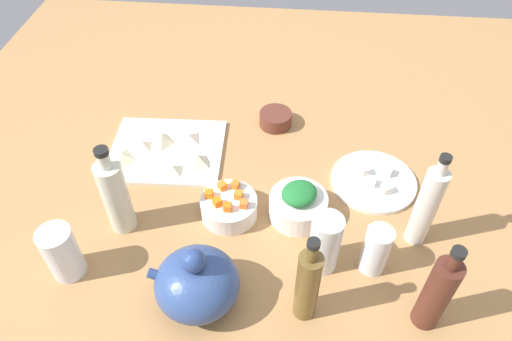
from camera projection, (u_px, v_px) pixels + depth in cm
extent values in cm
cube|color=#AB7C4A|center=(256.00, 188.00, 120.06)|extent=(190.00, 190.00, 3.00)
cube|color=silver|center=(167.00, 150.00, 127.01)|extent=(31.24, 26.60, 1.00)
cylinder|color=white|center=(373.00, 181.00, 118.89)|extent=(21.52, 21.52, 1.20)
cylinder|color=white|center=(298.00, 207.00, 109.81)|extent=(13.65, 13.65, 6.17)
cylinder|color=white|center=(229.00, 207.00, 110.39)|extent=(13.39, 13.39, 5.11)
cylinder|color=brown|center=(276.00, 119.00, 133.91)|extent=(9.21, 9.21, 4.19)
ellipsoid|color=#304982|center=(197.00, 284.00, 92.02)|extent=(16.94, 16.67, 12.38)
sphere|color=navy|center=(193.00, 261.00, 86.23)|extent=(4.74, 4.74, 4.74)
cylinder|color=#304982|center=(160.00, 276.00, 91.40)|extent=(5.38, 2.00, 3.93)
cylinder|color=silver|center=(426.00, 208.00, 99.80)|extent=(4.69, 4.69, 21.20)
cylinder|color=silver|center=(442.00, 167.00, 90.97)|extent=(2.11, 2.11, 3.46)
cylinder|color=black|center=(446.00, 159.00, 89.31)|extent=(2.35, 2.35, 1.20)
cylinder|color=brown|center=(307.00, 286.00, 88.15)|extent=(4.67, 4.67, 18.53)
cylinder|color=brown|center=(312.00, 252.00, 80.15)|extent=(2.10, 2.10, 3.80)
cylinder|color=black|center=(314.00, 244.00, 78.36)|extent=(2.33, 2.33, 1.20)
cylinder|color=silver|center=(116.00, 197.00, 103.22)|extent=(5.99, 5.99, 19.18)
cylinder|color=silver|center=(104.00, 160.00, 95.02)|extent=(2.70, 2.70, 3.72)
cylinder|color=black|center=(101.00, 152.00, 93.26)|extent=(3.00, 3.00, 1.20)
cylinder|color=#51271D|center=(436.00, 295.00, 86.76)|extent=(5.13, 5.13, 18.80)
cylinder|color=#51271D|center=(454.00, 261.00, 78.73)|extent=(2.31, 2.31, 3.62)
cylinder|color=black|center=(459.00, 253.00, 77.00)|extent=(2.57, 2.57, 1.20)
cylinder|color=white|center=(376.00, 250.00, 97.71)|extent=(5.74, 5.74, 12.15)
cylinder|color=white|center=(62.00, 253.00, 96.65)|extent=(7.11, 7.11, 13.11)
cylinder|color=white|center=(325.00, 243.00, 97.33)|extent=(6.63, 6.63, 14.86)
cube|color=orange|center=(217.00, 202.00, 106.97)|extent=(2.52, 2.52, 1.80)
cube|color=orange|center=(222.00, 186.00, 110.49)|extent=(2.54, 2.54, 1.80)
cube|color=orange|center=(239.00, 195.00, 108.45)|extent=(2.11, 2.11, 1.80)
cube|color=orange|center=(228.00, 207.00, 105.89)|extent=(1.88, 1.88, 1.80)
cube|color=orange|center=(209.00, 194.00, 108.70)|extent=(1.84, 1.84, 1.80)
cube|color=orange|center=(235.00, 185.00, 110.67)|extent=(2.37, 2.37, 1.80)
cube|color=orange|center=(244.00, 204.00, 106.55)|extent=(1.90, 1.90, 1.80)
ellipsoid|color=#217332|center=(299.00, 193.00, 106.41)|extent=(11.38, 11.41, 3.31)
cube|color=white|center=(364.00, 171.00, 119.11)|extent=(2.81, 2.81, 2.20)
cube|color=white|center=(388.00, 171.00, 119.00)|extent=(2.89, 2.89, 2.20)
cube|color=white|center=(371.00, 182.00, 116.41)|extent=(2.62, 2.62, 2.20)
cube|color=white|center=(387.00, 189.00, 114.76)|extent=(2.89, 2.89, 2.20)
pyramid|color=beige|center=(143.00, 145.00, 126.23)|extent=(5.90, 6.05, 2.29)
pyramid|color=beige|center=(173.00, 169.00, 119.76)|extent=(6.07, 6.15, 2.33)
pyramid|color=beige|center=(189.00, 138.00, 128.24)|extent=(7.45, 7.65, 2.15)
pyramid|color=beige|center=(198.00, 160.00, 121.61)|extent=(7.01, 6.94, 3.10)
pyramid|color=beige|center=(162.00, 138.00, 127.42)|extent=(4.88, 5.64, 3.02)
pyramid|color=beige|center=(122.00, 157.00, 123.08)|extent=(5.51, 6.05, 2.08)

